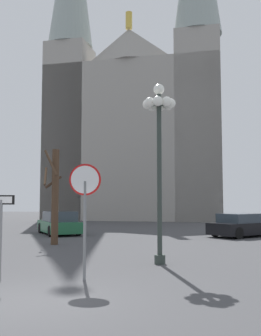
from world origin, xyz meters
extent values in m
plane|color=#424244|center=(0.00, 0.00, 0.00)|extent=(120.00, 120.00, 0.00)
cube|color=gray|center=(-3.47, 35.76, 8.35)|extent=(19.25, 11.16, 16.69)
pyramid|color=gray|center=(-3.68, 31.66, 18.44)|extent=(6.66, 2.33, 3.50)
cylinder|color=gold|center=(-3.68, 31.66, 21.09)|extent=(0.70, 0.70, 1.80)
cube|color=gray|center=(-10.71, 33.30, 9.67)|extent=(4.77, 4.77, 19.34)
cube|color=gray|center=(3.48, 32.57, 9.67)|extent=(4.77, 4.77, 19.34)
cylinder|color=slate|center=(0.51, 2.32, 1.29)|extent=(0.08, 0.08, 2.59)
cylinder|color=red|center=(0.51, 2.32, 2.63)|extent=(0.83, 0.24, 0.85)
cylinder|color=white|center=(0.51, 2.30, 2.63)|extent=(0.73, 0.18, 0.75)
cylinder|color=slate|center=(-1.57, 1.73, 1.05)|extent=(0.07, 0.07, 2.09)
cube|color=black|center=(-1.57, 1.73, 2.09)|extent=(0.69, 0.09, 0.25)
cube|color=white|center=(-1.57, 1.72, 2.09)|extent=(0.58, 0.06, 0.17)
cylinder|color=#2D3833|center=(2.20, 5.25, 2.82)|extent=(0.16, 0.16, 5.65)
cylinder|color=#2D3833|center=(2.20, 5.25, 0.15)|extent=(0.36, 0.36, 0.30)
sphere|color=white|center=(2.20, 5.25, 5.83)|extent=(0.37, 0.37, 0.37)
sphere|color=white|center=(2.59, 5.25, 5.34)|extent=(0.33, 0.33, 0.33)
cylinder|color=#2D3833|center=(2.39, 5.25, 5.34)|extent=(0.05, 0.39, 0.05)
sphere|color=white|center=(2.48, 5.53, 5.34)|extent=(0.33, 0.33, 0.33)
cylinder|color=#2D3833|center=(2.34, 5.39, 5.34)|extent=(0.31, 0.31, 0.05)
sphere|color=white|center=(2.20, 5.65, 5.34)|extent=(0.33, 0.33, 0.33)
cylinder|color=#2D3833|center=(2.20, 5.45, 5.34)|extent=(0.39, 0.05, 0.05)
sphere|color=white|center=(1.92, 5.53, 5.34)|extent=(0.33, 0.33, 0.33)
cylinder|color=#2D3833|center=(2.06, 5.39, 5.34)|extent=(0.31, 0.31, 0.05)
sphere|color=white|center=(1.80, 5.25, 5.34)|extent=(0.33, 0.33, 0.33)
cylinder|color=#2D3833|center=(2.00, 5.25, 5.34)|extent=(0.05, 0.39, 0.05)
sphere|color=white|center=(1.92, 4.97, 5.34)|extent=(0.33, 0.33, 0.33)
cylinder|color=#2D3833|center=(2.06, 5.11, 5.34)|extent=(0.31, 0.31, 0.05)
sphere|color=white|center=(2.20, 4.86, 5.34)|extent=(0.33, 0.33, 0.33)
cylinder|color=#2D3833|center=(2.20, 5.05, 5.34)|extent=(0.39, 0.05, 0.05)
sphere|color=white|center=(2.48, 4.97, 5.34)|extent=(0.33, 0.33, 0.33)
cylinder|color=#2D3833|center=(2.34, 5.11, 5.34)|extent=(0.31, 0.31, 0.05)
cylinder|color=#473323|center=(-3.30, 10.05, 2.26)|extent=(0.34, 0.34, 4.53)
cylinder|color=#473323|center=(-3.74, 9.90, 3.23)|extent=(0.43, 1.00, 0.95)
cylinder|color=#473323|center=(-3.52, 10.36, 2.96)|extent=(0.74, 0.59, 0.64)
cylinder|color=#473323|center=(-3.41, 9.71, 3.85)|extent=(0.81, 0.37, 1.26)
cube|color=#1E5B38|center=(-5.09, 15.42, 0.48)|extent=(3.88, 4.52, 0.66)
cube|color=#333D47|center=(-4.97, 15.25, 1.12)|extent=(2.69, 2.88, 0.61)
cylinder|color=black|center=(-6.57, 16.14, 0.32)|extent=(0.54, 0.65, 0.64)
cylinder|color=black|center=(-5.21, 17.07, 0.32)|extent=(0.54, 0.65, 0.64)
cylinder|color=black|center=(-4.97, 13.77, 0.32)|extent=(0.54, 0.65, 0.64)
cylinder|color=black|center=(-3.60, 14.70, 0.32)|extent=(0.54, 0.65, 0.64)
cube|color=black|center=(5.97, 15.85, 0.48)|extent=(4.36, 4.27, 0.66)
cube|color=#333D47|center=(5.81, 15.71, 1.07)|extent=(2.88, 2.85, 0.52)
cylinder|color=black|center=(6.43, 17.45, 0.32)|extent=(0.62, 0.60, 0.64)
cylinder|color=black|center=(4.34, 15.47, 0.32)|extent=(0.62, 0.60, 0.64)
cylinder|color=black|center=(5.51, 14.25, 0.32)|extent=(0.62, 0.60, 0.64)
camera|label=1|loc=(3.54, -7.74, 2.08)|focal=41.88mm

